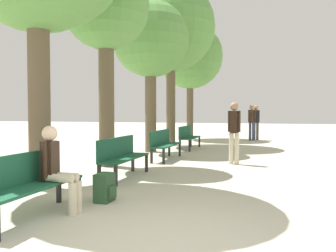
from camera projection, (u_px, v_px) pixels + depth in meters
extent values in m
plane|color=beige|center=(163.00, 247.00, 4.00)|extent=(80.00, 80.00, 0.00)
cube|color=#195138|center=(33.00, 187.00, 5.00)|extent=(0.44, 1.87, 0.04)
cube|color=#195138|center=(20.00, 169.00, 5.05)|extent=(0.04, 1.87, 0.42)
cube|color=black|center=(78.00, 191.00, 5.82)|extent=(0.06, 0.06, 0.41)
cube|color=black|center=(59.00, 190.00, 5.91)|extent=(0.06, 0.06, 0.41)
cube|color=#195138|center=(125.00, 158.00, 8.06)|extent=(0.44, 1.87, 0.04)
cube|color=#195138|center=(117.00, 147.00, 8.11)|extent=(0.04, 1.87, 0.42)
cube|color=black|center=(116.00, 176.00, 7.17)|extent=(0.06, 0.06, 0.41)
cube|color=black|center=(147.00, 163.00, 8.87)|extent=(0.06, 0.06, 0.41)
cube|color=black|center=(99.00, 175.00, 7.26)|extent=(0.06, 0.06, 0.41)
cube|color=black|center=(133.00, 163.00, 8.97)|extent=(0.06, 0.06, 0.41)
cube|color=#195138|center=(167.00, 145.00, 11.12)|extent=(0.44, 1.87, 0.04)
cube|color=#195138|center=(160.00, 137.00, 11.16)|extent=(0.04, 1.87, 0.42)
cube|color=black|center=(164.00, 156.00, 10.22)|extent=(0.06, 0.06, 0.41)
cube|color=black|center=(180.00, 150.00, 11.93)|extent=(0.06, 0.06, 0.41)
cube|color=black|center=(152.00, 156.00, 10.32)|extent=(0.06, 0.06, 0.41)
cube|color=black|center=(169.00, 150.00, 12.03)|extent=(0.06, 0.06, 0.41)
cube|color=#195138|center=(190.00, 138.00, 14.17)|extent=(0.44, 1.87, 0.04)
cube|color=#195138|center=(185.00, 132.00, 14.22)|extent=(0.04, 1.87, 0.42)
cube|color=black|center=(189.00, 146.00, 13.28)|extent=(0.06, 0.06, 0.41)
cube|color=black|center=(199.00, 142.00, 14.99)|extent=(0.06, 0.06, 0.41)
cube|color=black|center=(180.00, 146.00, 13.38)|extent=(0.06, 0.06, 0.41)
cube|color=black|center=(191.00, 142.00, 15.08)|extent=(0.06, 0.06, 0.41)
cylinder|color=brown|center=(39.00, 88.00, 6.99)|extent=(0.41, 0.41, 3.75)
cylinder|color=brown|center=(106.00, 99.00, 9.77)|extent=(0.40, 0.40, 3.54)
sphere|color=#568E42|center=(106.00, 6.00, 9.67)|extent=(2.27, 2.27, 2.27)
cylinder|color=brown|center=(151.00, 106.00, 13.21)|extent=(0.40, 0.40, 3.24)
sphere|color=#568E42|center=(151.00, 39.00, 13.12)|extent=(2.70, 2.70, 2.70)
cylinder|color=brown|center=(171.00, 98.00, 15.73)|extent=(0.38, 0.38, 3.95)
sphere|color=#568E42|center=(171.00, 27.00, 15.61)|extent=(3.71, 3.71, 3.71)
cylinder|color=brown|center=(190.00, 107.00, 19.24)|extent=(0.34, 0.34, 3.33)
sphere|color=#568E42|center=(190.00, 56.00, 19.14)|extent=(3.35, 3.35, 3.35)
cylinder|color=beige|center=(60.00, 178.00, 5.22)|extent=(0.40, 0.12, 0.12)
cylinder|color=beige|center=(73.00, 199.00, 5.18)|extent=(0.12, 0.12, 0.45)
cylinder|color=beige|center=(65.00, 176.00, 5.36)|extent=(0.40, 0.12, 0.12)
cylinder|color=beige|center=(78.00, 197.00, 5.31)|extent=(0.12, 0.12, 0.45)
cube|color=black|center=(50.00, 161.00, 5.34)|extent=(0.18, 0.22, 0.57)
cylinder|color=black|center=(45.00, 160.00, 5.22)|extent=(0.08, 0.08, 0.51)
cylinder|color=black|center=(55.00, 158.00, 5.45)|extent=(0.08, 0.08, 0.51)
sphere|color=beige|center=(50.00, 133.00, 5.32)|extent=(0.22, 0.22, 0.22)
cube|color=#284C2D|center=(104.00, 187.00, 5.97)|extent=(0.23, 0.35, 0.45)
cube|color=#284C2D|center=(112.00, 192.00, 5.94)|extent=(0.04, 0.25, 0.20)
cylinder|color=beige|center=(231.00, 149.00, 10.17)|extent=(0.12, 0.12, 0.85)
cylinder|color=beige|center=(237.00, 149.00, 10.13)|extent=(0.12, 0.12, 0.85)
cube|color=black|center=(234.00, 122.00, 10.12)|extent=(0.22, 0.25, 0.60)
cylinder|color=black|center=(229.00, 121.00, 10.16)|extent=(0.09, 0.09, 0.57)
cylinder|color=black|center=(239.00, 121.00, 10.09)|extent=(0.09, 0.09, 0.57)
sphere|color=#A37A5B|center=(234.00, 106.00, 10.10)|extent=(0.23, 0.23, 0.23)
cylinder|color=#4C4C4C|center=(254.00, 131.00, 18.63)|extent=(0.13, 0.13, 0.87)
cylinder|color=#4C4C4C|center=(257.00, 131.00, 18.59)|extent=(0.13, 0.13, 0.87)
cube|color=black|center=(256.00, 116.00, 18.58)|extent=(0.30, 0.31, 0.62)
cylinder|color=black|center=(253.00, 116.00, 18.62)|extent=(0.09, 0.09, 0.59)
cylinder|color=black|center=(259.00, 116.00, 18.54)|extent=(0.09, 0.09, 0.59)
sphere|color=#A37A5B|center=(256.00, 108.00, 18.56)|extent=(0.24, 0.24, 0.24)
cylinder|color=#384260|center=(250.00, 132.00, 18.27)|extent=(0.13, 0.13, 0.88)
cylinder|color=#384260|center=(253.00, 132.00, 18.23)|extent=(0.13, 0.13, 0.88)
cube|color=black|center=(252.00, 116.00, 18.22)|extent=(0.31, 0.31, 0.62)
cylinder|color=black|center=(249.00, 116.00, 18.25)|extent=(0.09, 0.09, 0.59)
cylinder|color=black|center=(255.00, 116.00, 18.18)|extent=(0.09, 0.09, 0.59)
sphere|color=#A37A5B|center=(252.00, 107.00, 18.20)|extent=(0.24, 0.24, 0.24)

